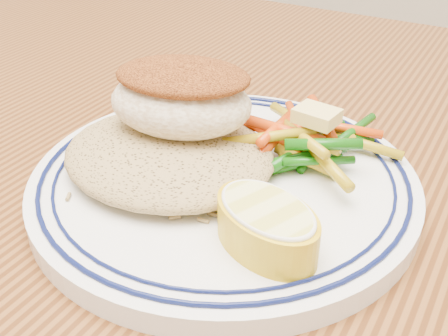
% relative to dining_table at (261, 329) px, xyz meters
% --- Properties ---
extents(dining_table, '(1.50, 0.90, 0.75)m').
position_rel_dining_table_xyz_m(dining_table, '(0.00, 0.00, 0.00)').
color(dining_table, '#4C270F').
rests_on(dining_table, ground).
extents(plate, '(0.25, 0.25, 0.02)m').
position_rel_dining_table_xyz_m(plate, '(-0.04, 0.01, 0.11)').
color(plate, white).
rests_on(plate, dining_table).
extents(rice_pilaf, '(0.14, 0.13, 0.03)m').
position_rel_dining_table_xyz_m(rice_pilaf, '(-0.07, 0.00, 0.13)').
color(rice_pilaf, olive).
rests_on(rice_pilaf, plate).
extents(fish_fillet, '(0.11, 0.09, 0.05)m').
position_rel_dining_table_xyz_m(fish_fillet, '(-0.07, 0.02, 0.16)').
color(fish_fillet, beige).
rests_on(fish_fillet, rice_pilaf).
extents(vegetable_pile, '(0.12, 0.10, 0.03)m').
position_rel_dining_table_xyz_m(vegetable_pile, '(0.00, 0.06, 0.13)').
color(vegetable_pile, '#10530A').
rests_on(vegetable_pile, plate).
extents(butter_pat, '(0.03, 0.02, 0.01)m').
position_rel_dining_table_xyz_m(butter_pat, '(0.00, 0.06, 0.14)').
color(butter_pat, '#F5DB78').
rests_on(butter_pat, vegetable_pile).
extents(lemon_wedge, '(0.08, 0.08, 0.03)m').
position_rel_dining_table_xyz_m(lemon_wedge, '(0.02, -0.04, 0.13)').
color(lemon_wedge, gold).
rests_on(lemon_wedge, plate).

